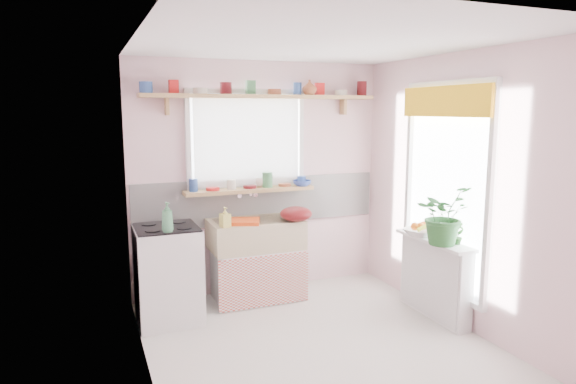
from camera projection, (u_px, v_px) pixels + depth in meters
name	position (u px, v px, depth m)	size (l,w,h in m)	color
room	(345.00, 172.00, 5.15)	(3.20, 3.20, 3.20)	silver
sink_unit	(256.00, 259.00, 5.39)	(0.95, 0.65, 1.11)	white
cooker	(168.00, 274.00, 4.82)	(0.58, 0.58, 0.93)	white
radiator_ledge	(435.00, 277.00, 4.93)	(0.22, 0.95, 0.78)	white
windowsill	(250.00, 190.00, 5.45)	(1.40, 0.22, 0.04)	tan
pine_shelf	(263.00, 97.00, 5.34)	(2.52, 0.24, 0.04)	tan
shelf_crockery	(261.00, 89.00, 5.32)	(2.47, 0.11, 0.12)	#3359A5
sill_crockery	(248.00, 183.00, 5.44)	(1.35, 0.11, 0.12)	#3359A5
dish_tray	(241.00, 221.00, 5.18)	(0.38, 0.28, 0.04)	#FD5116
colander	(296.00, 214.00, 5.28)	(0.33, 0.33, 0.15)	maroon
jade_plant	(443.00, 215.00, 4.62)	(0.49, 0.43, 0.55)	#27612A
fruit_bowl	(420.00, 232.00, 4.96)	(0.30, 0.30, 0.07)	silver
herb_pot	(458.00, 232.00, 4.63)	(0.12, 0.08, 0.23)	#2A5B24
soap_bottle_sink	(225.00, 217.00, 5.00)	(0.09, 0.09, 0.20)	#D8CE60
sill_cup	(261.00, 182.00, 5.55)	(0.12, 0.12, 0.10)	white
sill_bowl	(302.00, 183.00, 5.60)	(0.20, 0.20, 0.06)	#3756B5
shelf_vase	(309.00, 87.00, 5.46)	(0.15, 0.15, 0.16)	brown
cooker_bottle	(167.00, 217.00, 4.52)	(0.10, 0.10, 0.27)	#458B5E
fruit	(421.00, 226.00, 4.96)	(0.20, 0.14, 0.10)	orange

